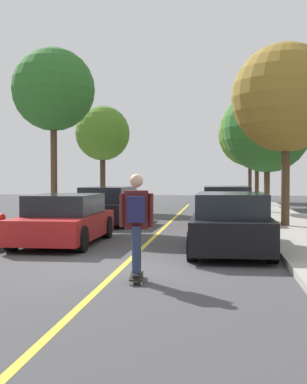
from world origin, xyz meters
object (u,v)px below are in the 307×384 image
(street_tree_left_nearest, at_px, (53,90))
(street_tree_right_nearest, at_px, (286,98))
(parked_car_left_near, at_px, (109,206))
(street_tree_right_near, at_px, (267,129))
(skateboarder, at_px, (136,218))
(street_tree_left_near, at_px, (103,134))
(street_tree_right_farthest, at_px, (250,135))
(parked_car_right_nearest, at_px, (231,223))
(fire_hydrant, at_px, (2,227))
(parked_car_right_near, at_px, (226,206))
(skateboard, at_px, (137,276))
(parked_car_left_nearest, at_px, (64,220))
(street_tree_right_far, at_px, (257,130))

(street_tree_left_nearest, relative_size, street_tree_right_nearest, 1.04)
(parked_car_left_near, height_order, street_tree_right_near, street_tree_right_near)
(parked_car_left_near, height_order, skateboarder, skateboarder)
(street_tree_left_near, distance_m, street_tree_right_near, 8.54)
(street_tree_left_near, xyz_separation_m, street_tree_right_farthest, (8.30, 11.37, 0.76))
(parked_car_right_nearest, distance_m, fire_hydrant, 5.92)
(parked_car_left_near, xyz_separation_m, street_tree_right_near, (6.35, 5.56, 3.34))
(parked_car_right_near, xyz_separation_m, street_tree_left_nearest, (-6.35, -0.79, 4.27))
(fire_hydrant, bearing_deg, skateboard, -44.59)
(parked_car_right_near, height_order, skateboard, parked_car_right_near)
(street_tree_left_nearest, distance_m, street_tree_right_farthest, 21.26)
(parked_car_right_nearest, relative_size, street_tree_left_nearest, 0.67)
(street_tree_right_nearest, bearing_deg, skateboarder, -111.41)
(street_tree_right_nearest, distance_m, skateboard, 10.86)
(street_tree_right_farthest, distance_m, skateboarder, 29.95)
(street_tree_right_near, relative_size, skateboard, 6.92)
(parked_car_left_nearest, xyz_separation_m, street_tree_right_far, (6.35, 17.89, 3.91))
(parked_car_left_nearest, xyz_separation_m, parked_car_left_near, (-0.00, 5.80, 0.05))
(street_tree_left_nearest, bearing_deg, fire_hydrant, -85.49)
(parked_car_left_near, bearing_deg, street_tree_right_farthest, 71.47)
(street_tree_right_near, distance_m, street_tree_right_farthest, 13.41)
(parked_car_left_near, bearing_deg, parked_car_right_nearest, -57.43)
(parked_car_right_near, bearing_deg, parked_car_left_near, -177.88)
(street_tree_left_nearest, distance_m, fire_hydrant, 7.31)
(parked_car_left_nearest, height_order, street_tree_right_near, street_tree_right_near)
(parked_car_left_nearest, distance_m, fire_hydrant, 1.61)
(street_tree_left_near, bearing_deg, street_tree_right_near, -13.63)
(street_tree_right_far, relative_size, skateboard, 7.68)
(street_tree_left_near, xyz_separation_m, street_tree_right_nearest, (8.30, -8.83, 0.40))
(street_tree_left_near, xyz_separation_m, street_tree_right_far, (8.30, 4.52, 0.50))
(fire_hydrant, bearing_deg, parked_car_right_near, 47.96)
(parked_car_right_near, bearing_deg, street_tree_right_near, 70.09)
(parked_car_right_near, height_order, skateboarder, skateboarder)
(parked_car_right_nearest, bearing_deg, skateboard, -114.95)
(parked_car_right_nearest, distance_m, skateboard, 4.06)
(parked_car_right_nearest, xyz_separation_m, street_tree_right_near, (1.95, 12.44, 3.34))
(parked_car_left_nearest, distance_m, street_tree_left_nearest, 7.03)
(street_tree_left_near, relative_size, skateboarder, 3.08)
(street_tree_right_nearest, xyz_separation_m, skateboarder, (-3.64, -9.29, -3.37))
(parked_car_right_nearest, relative_size, street_tree_right_near, 0.72)
(parked_car_right_nearest, height_order, street_tree_right_far, street_tree_right_far)
(skateboard, bearing_deg, street_tree_right_farthest, 82.95)
(street_tree_left_nearest, bearing_deg, skateboard, -64.78)
(parked_car_right_near, distance_m, street_tree_left_nearest, 7.69)
(parked_car_left_near, distance_m, skateboarder, 10.90)
(parked_car_left_nearest, bearing_deg, street_tree_right_nearest, 35.56)
(street_tree_left_near, xyz_separation_m, street_tree_right_near, (8.30, -2.01, -0.02))
(fire_hydrant, bearing_deg, parked_car_left_near, 76.77)
(street_tree_left_nearest, relative_size, street_tree_left_near, 1.19)
(parked_car_right_near, relative_size, skateboard, 4.96)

